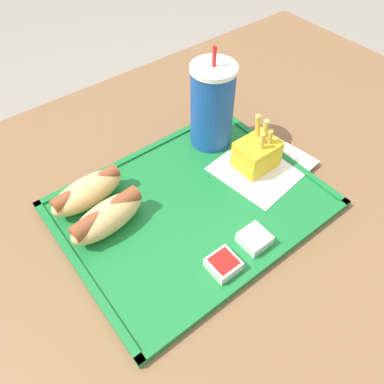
{
  "coord_description": "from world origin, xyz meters",
  "views": [
    {
      "loc": [
        -0.3,
        -0.33,
        1.27
      ],
      "look_at": [
        -0.05,
        -0.02,
        0.81
      ],
      "focal_mm": 35.0,
      "sensor_mm": 36.0,
      "label": 1
    }
  ],
  "objects_px": {
    "hot_dog_near": "(107,216)",
    "fries_carton": "(257,153)",
    "hot_dog_far": "(87,191)",
    "sauce_cup_ketchup": "(223,264)",
    "soda_cup": "(212,106)",
    "sauce_cup_mayo": "(254,239)"
  },
  "relations": [
    {
      "from": "sauce_cup_ketchup",
      "to": "sauce_cup_mayo",
      "type": "bearing_deg",
      "value": 3.57
    },
    {
      "from": "sauce_cup_mayo",
      "to": "sauce_cup_ketchup",
      "type": "relative_size",
      "value": 1.0
    },
    {
      "from": "hot_dog_near",
      "to": "sauce_cup_ketchup",
      "type": "distance_m",
      "value": 0.19
    },
    {
      "from": "hot_dog_far",
      "to": "sauce_cup_ketchup",
      "type": "distance_m",
      "value": 0.25
    },
    {
      "from": "sauce_cup_mayo",
      "to": "sauce_cup_ketchup",
      "type": "distance_m",
      "value": 0.07
    },
    {
      "from": "sauce_cup_mayo",
      "to": "sauce_cup_ketchup",
      "type": "xyz_separation_m",
      "value": [
        -0.07,
        -0.0,
        0.0
      ]
    },
    {
      "from": "soda_cup",
      "to": "hot_dog_far",
      "type": "distance_m",
      "value": 0.27
    },
    {
      "from": "soda_cup",
      "to": "fries_carton",
      "type": "relative_size",
      "value": 1.89
    },
    {
      "from": "soda_cup",
      "to": "sauce_cup_ketchup",
      "type": "relative_size",
      "value": 4.63
    },
    {
      "from": "sauce_cup_ketchup",
      "to": "fries_carton",
      "type": "bearing_deg",
      "value": 33.57
    },
    {
      "from": "hot_dog_near",
      "to": "fries_carton",
      "type": "relative_size",
      "value": 1.31
    },
    {
      "from": "hot_dog_far",
      "to": "hot_dog_near",
      "type": "relative_size",
      "value": 0.99
    },
    {
      "from": "sauce_cup_mayo",
      "to": "hot_dog_far",
      "type": "bearing_deg",
      "value": 125.01
    },
    {
      "from": "hot_dog_near",
      "to": "sauce_cup_ketchup",
      "type": "xyz_separation_m",
      "value": [
        0.09,
        -0.17,
        -0.02
      ]
    },
    {
      "from": "soda_cup",
      "to": "sauce_cup_mayo",
      "type": "height_order",
      "value": "soda_cup"
    },
    {
      "from": "hot_dog_far",
      "to": "sauce_cup_ketchup",
      "type": "xyz_separation_m",
      "value": [
        0.09,
        -0.23,
        -0.02
      ]
    },
    {
      "from": "soda_cup",
      "to": "fries_carton",
      "type": "height_order",
      "value": "soda_cup"
    },
    {
      "from": "hot_dog_far",
      "to": "sauce_cup_mayo",
      "type": "xyz_separation_m",
      "value": [
        0.16,
        -0.23,
        -0.02
      ]
    },
    {
      "from": "sauce_cup_mayo",
      "to": "sauce_cup_ketchup",
      "type": "height_order",
      "value": "same"
    },
    {
      "from": "fries_carton",
      "to": "sauce_cup_ketchup",
      "type": "height_order",
      "value": "fries_carton"
    },
    {
      "from": "soda_cup",
      "to": "hot_dog_far",
      "type": "relative_size",
      "value": 1.46
    },
    {
      "from": "soda_cup",
      "to": "fries_carton",
      "type": "xyz_separation_m",
      "value": [
        0.02,
        -0.11,
        -0.05
      ]
    }
  ]
}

